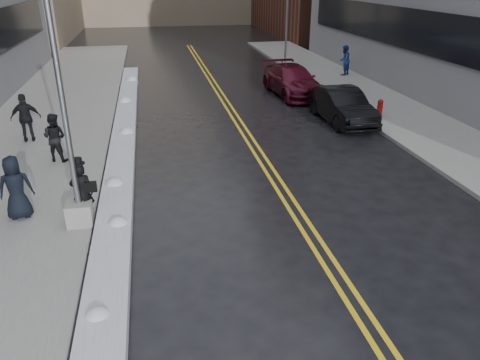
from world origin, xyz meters
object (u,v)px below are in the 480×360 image
fire_hydrant (380,106)px  pedestrian_c (16,188)px  pedestrian_fedora (82,192)px  pedestrian_d (26,118)px  lamppost (68,137)px  traffic_signal (287,15)px  pedestrian_east (344,60)px  pedestrian_b (55,137)px  car_maroon (292,81)px  car_black (342,106)px

fire_hydrant → pedestrian_c: 15.74m
pedestrian_c → fire_hydrant: bearing=-162.1°
pedestrian_fedora → pedestrian_d: 7.50m
lamppost → pedestrian_fedora: bearing=62.6°
traffic_signal → pedestrian_east: traffic_signal is taller
pedestrian_b → pedestrian_c: (-0.30, -4.16, 0.03)m
traffic_signal → car_maroon: 9.56m
pedestrian_fedora → pedestrian_east: size_ratio=0.86×
fire_hydrant → car_black: 2.01m
lamppost → car_black: size_ratio=1.67×
lamppost → pedestrian_d: (-2.71, 7.15, -1.45)m
lamppost → pedestrian_d: bearing=110.8°
lamppost → fire_hydrant: 14.81m
pedestrian_fedora → car_black: bearing=-142.8°
traffic_signal → pedestrian_fedora: (-11.70, -21.81, -2.46)m
lamppost → pedestrian_b: lamppost is taller
pedestrian_b → car_maroon: 13.71m
fire_hydrant → pedestrian_b: bearing=-166.8°
pedestrian_fedora → car_black: pedestrian_fedora is taller
lamppost → pedestrian_d: size_ratio=4.10×
lamppost → traffic_signal: 24.98m
pedestrian_d → pedestrian_c: bearing=89.7°
pedestrian_fedora → pedestrian_b: bearing=-72.2°
pedestrian_d → traffic_signal: bearing=-144.2°
pedestrian_east → traffic_signal: bearing=-105.4°
pedestrian_fedora → pedestrian_c: (-1.71, 0.46, 0.07)m
pedestrian_east → car_maroon: size_ratio=0.34×
lamppost → car_maroon: bearing=53.6°
lamppost → traffic_signal: size_ratio=1.27×
pedestrian_fedora → lamppost: bearing=63.4°
traffic_signal → car_black: (-1.48, -14.28, -2.65)m
car_black → car_maroon: size_ratio=0.85×
fire_hydrant → car_black: car_black is taller
fire_hydrant → pedestrian_east: bearing=78.1°
pedestrian_d → car_black: pedestrian_d is taller
lamppost → fire_hydrant: lamppost is taller
traffic_signal → pedestrian_d: bearing=-134.3°
pedestrian_d → pedestrian_east: bearing=-159.8°
lamppost → pedestrian_b: (-1.31, 4.81, -1.54)m
traffic_signal → pedestrian_b: traffic_signal is taller
fire_hydrant → pedestrian_c: size_ratio=0.42×
traffic_signal → pedestrian_d: 20.89m
lamppost → pedestrian_c: lamppost is taller
fire_hydrant → pedestrian_b: (-13.61, -3.19, 0.44)m
pedestrian_fedora → car_maroon: 16.02m
pedestrian_c → car_black: 13.87m
traffic_signal → car_black: 14.60m
lamppost → traffic_signal: lamppost is taller
pedestrian_c → car_black: bearing=-159.3°
car_black → car_maroon: car_maroon is taller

